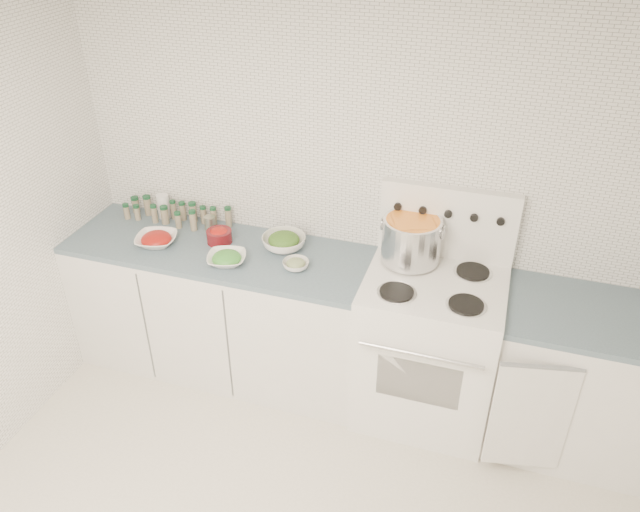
% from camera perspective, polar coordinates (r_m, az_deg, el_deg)
% --- Properties ---
extents(room_walls, '(3.54, 3.04, 2.52)m').
position_cam_1_polar(room_walls, '(2.21, -5.04, -3.44)').
color(room_walls, white).
rests_on(room_walls, ground).
extents(counter_left, '(1.85, 0.62, 0.90)m').
position_cam_1_polar(counter_left, '(4.02, -8.83, -4.72)').
color(counter_left, white).
rests_on(counter_left, ground).
extents(stove, '(0.76, 0.70, 1.36)m').
position_cam_1_polar(stove, '(3.68, 9.88, -7.91)').
color(stove, white).
rests_on(stove, ground).
extents(counter_right, '(0.89, 0.71, 0.90)m').
position_cam_1_polar(counter_right, '(3.75, 22.48, -10.45)').
color(counter_right, white).
rests_on(counter_right, ground).
extents(stock_pot, '(0.35, 0.33, 0.25)m').
position_cam_1_polar(stock_pot, '(3.49, 8.36, 1.64)').
color(stock_pot, silver).
rests_on(stock_pot, stove).
extents(bowl_tomato, '(0.29, 0.29, 0.08)m').
position_cam_1_polar(bowl_tomato, '(3.86, -14.74, 1.48)').
color(bowl_tomato, white).
rests_on(bowl_tomato, counter_left).
extents(bowl_snowpea, '(0.27, 0.27, 0.07)m').
position_cam_1_polar(bowl_snowpea, '(3.60, -8.53, -0.22)').
color(bowl_snowpea, white).
rests_on(bowl_snowpea, counter_left).
extents(bowl_broccoli, '(0.28, 0.28, 0.10)m').
position_cam_1_polar(bowl_broccoli, '(3.69, -3.32, 1.34)').
color(bowl_broccoli, white).
rests_on(bowl_broccoli, counter_left).
extents(bowl_zucchini, '(0.16, 0.16, 0.06)m').
position_cam_1_polar(bowl_zucchini, '(3.52, -2.23, -0.75)').
color(bowl_zucchini, white).
rests_on(bowl_zucchini, counter_left).
extents(bowl_pepper, '(0.15, 0.15, 0.09)m').
position_cam_1_polar(bowl_pepper, '(3.80, -9.20, 1.89)').
color(bowl_pepper, '#5C0F14').
rests_on(bowl_pepper, counter_left).
extents(salt_canister, '(0.10, 0.10, 0.16)m').
position_cam_1_polar(salt_canister, '(4.14, -14.11, 4.44)').
color(salt_canister, white).
rests_on(salt_canister, counter_left).
extents(tin_can, '(0.09, 0.09, 0.09)m').
position_cam_1_polar(tin_can, '(3.95, -10.02, 2.99)').
color(tin_can, gray).
rests_on(tin_can, counter_left).
extents(spice_cluster, '(0.71, 0.15, 0.14)m').
position_cam_1_polar(spice_cluster, '(4.08, -13.21, 3.90)').
color(spice_cluster, gray).
rests_on(spice_cluster, counter_left).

